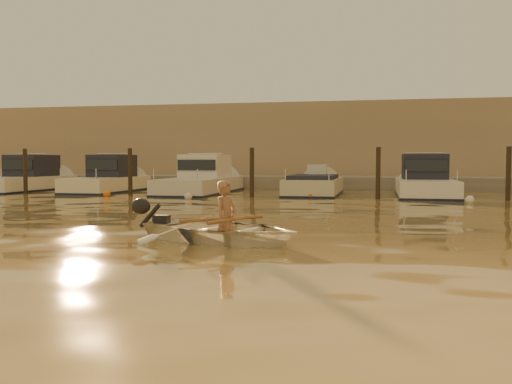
% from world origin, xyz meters
% --- Properties ---
extents(ground_plane, '(160.00, 160.00, 0.00)m').
position_xyz_m(ground_plane, '(0.00, 0.00, 0.00)').
color(ground_plane, olive).
rests_on(ground_plane, ground).
extents(dinghy, '(3.76, 3.23, 0.66)m').
position_xyz_m(dinghy, '(2.01, 1.41, 0.21)').
color(dinghy, white).
rests_on(dinghy, ground_plane).
extents(person, '(0.50, 0.61, 1.43)m').
position_xyz_m(person, '(2.11, 1.37, 0.41)').
color(person, '#8E6347').
rests_on(person, dinghy).
extents(outboard_motor, '(0.98, 0.69, 0.70)m').
position_xyz_m(outboard_motor, '(0.61, 1.93, 0.28)').
color(outboard_motor, black).
rests_on(outboard_motor, dinghy).
extents(oar_port, '(0.37, 2.09, 0.13)m').
position_xyz_m(oar_port, '(2.25, 1.32, 0.42)').
color(oar_port, brown).
rests_on(oar_port, dinghy).
extents(oar_starboard, '(1.12, 1.84, 0.13)m').
position_xyz_m(oar_starboard, '(2.06, 1.39, 0.42)').
color(oar_starboard, brown).
rests_on(oar_starboard, dinghy).
extents(moored_boat_0, '(2.16, 6.90, 1.75)m').
position_xyz_m(moored_boat_0, '(-12.03, 16.00, 0.62)').
color(moored_boat_0, white).
rests_on(moored_boat_0, ground_plane).
extents(moored_boat_1, '(2.08, 6.26, 1.75)m').
position_xyz_m(moored_boat_1, '(-7.69, 16.00, 0.62)').
color(moored_boat_1, '#F1E8C9').
rests_on(moored_boat_1, ground_plane).
extents(moored_boat_2, '(2.29, 7.68, 1.75)m').
position_xyz_m(moored_boat_2, '(-3.06, 16.00, 0.62)').
color(moored_boat_2, silver).
rests_on(moored_boat_2, ground_plane).
extents(moored_boat_3, '(2.13, 6.13, 0.95)m').
position_xyz_m(moored_boat_3, '(2.09, 16.00, 0.22)').
color(moored_boat_3, beige).
rests_on(moored_boat_3, ground_plane).
extents(moored_boat_4, '(2.25, 6.92, 1.75)m').
position_xyz_m(moored_boat_4, '(6.71, 16.00, 0.62)').
color(moored_boat_4, white).
rests_on(moored_boat_4, ground_plane).
extents(piling_0, '(0.18, 0.18, 2.20)m').
position_xyz_m(piling_0, '(-10.50, 13.80, 0.90)').
color(piling_0, '#2D2319').
rests_on(piling_0, ground_plane).
extents(piling_1, '(0.18, 0.18, 2.20)m').
position_xyz_m(piling_1, '(-5.50, 13.80, 0.90)').
color(piling_1, '#2D2319').
rests_on(piling_1, ground_plane).
extents(piling_2, '(0.18, 0.18, 2.20)m').
position_xyz_m(piling_2, '(-0.20, 13.80, 0.90)').
color(piling_2, '#2D2319').
rests_on(piling_2, ground_plane).
extents(piling_3, '(0.18, 0.18, 2.20)m').
position_xyz_m(piling_3, '(4.80, 13.80, 0.90)').
color(piling_3, '#2D2319').
rests_on(piling_3, ground_plane).
extents(piling_4, '(0.18, 0.18, 2.20)m').
position_xyz_m(piling_4, '(9.50, 13.80, 0.90)').
color(piling_4, '#2D2319').
rests_on(piling_4, ground_plane).
extents(fender_b, '(0.30, 0.30, 0.30)m').
position_xyz_m(fender_b, '(-6.25, 13.12, 0.10)').
color(fender_b, orange).
rests_on(fender_b, ground_plane).
extents(fender_c, '(0.30, 0.30, 0.30)m').
position_xyz_m(fender_c, '(-2.33, 12.10, 0.10)').
color(fender_c, silver).
rests_on(fender_c, ground_plane).
extents(fender_d, '(0.30, 0.30, 0.30)m').
position_xyz_m(fender_d, '(2.23, 13.46, 0.10)').
color(fender_d, '#C44A17').
rests_on(fender_d, ground_plane).
extents(fender_e, '(0.30, 0.30, 0.30)m').
position_xyz_m(fender_e, '(7.99, 12.50, 0.10)').
color(fender_e, white).
rests_on(fender_e, ground_plane).
extents(quay, '(52.00, 4.00, 1.00)m').
position_xyz_m(quay, '(0.00, 21.50, 0.15)').
color(quay, gray).
rests_on(quay, ground_plane).
extents(waterfront_building, '(46.00, 7.00, 4.80)m').
position_xyz_m(waterfront_building, '(0.00, 27.00, 2.40)').
color(waterfront_building, '#9E8466').
rests_on(waterfront_building, quay).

